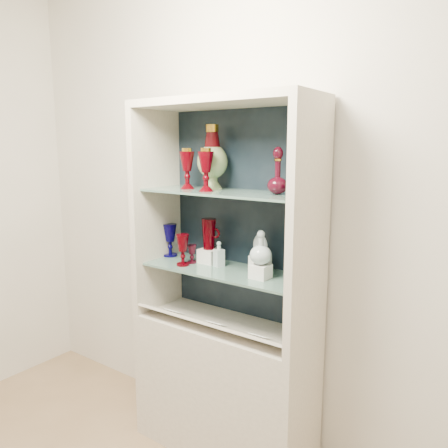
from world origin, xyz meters
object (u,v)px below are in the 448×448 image
Objects in this scene: lidded_bowl at (300,186)px; pedestal_lamp_left at (187,169)px; flat_flask at (260,242)px; ruby_decanter_b at (298,174)px; ruby_goblet_small at (192,254)px; pedestal_lamp_right at (206,170)px; ruby_decanter_a at (278,168)px; enamel_urn at (212,157)px; cobalt_goblet at (170,240)px; ruby_pitcher at (209,234)px; clear_round_decanter at (261,248)px; cameo_medallion at (308,246)px; ruby_goblet_tall at (183,250)px; clear_square_bottle at (219,254)px.

pedestal_lamp_left is at bearing -179.62° from lidded_bowl.
ruby_decanter_b is at bearing 17.45° from flat_flask.
ruby_decanter_b is 0.77m from ruby_goblet_small.
ruby_decanter_a reaches higher than pedestal_lamp_right.
cobalt_goblet is (-0.30, -0.02, -0.49)m from enamel_urn.
ruby_goblet_small is at bearing -145.33° from ruby_pitcher.
cobalt_goblet is at bearing 178.66° from ruby_decanter_a.
cameo_medallion is (0.21, 0.10, 0.02)m from clear_round_decanter.
lidded_bowl is at bearing 0.39° from ruby_goblet_small.
ruby_decanter_a is 0.41m from flat_flask.
lidded_bowl is at bearing 6.18° from ruby_goblet_tall.
ruby_pitcher is at bearing -165.76° from flat_flask.
ruby_decanter_a is at bearing -0.38° from clear_square_bottle.
pedestal_lamp_left reaches higher than cobalt_goblet.
pedestal_lamp_left is 1.13× the size of cobalt_goblet.
ruby_goblet_small is 0.61× the size of ruby_pitcher.
ruby_goblet_tall is at bearing -30.02° from cobalt_goblet.
clear_round_decanter reaches higher than flat_flask.
pedestal_lamp_left is at bearing -179.96° from ruby_goblet_small.
ruby_goblet_tall is 1.24× the size of clear_square_bottle.
clear_round_decanter reaches higher than ruby_goblet_small.
flat_flask is at bearing 122.04° from clear_round_decanter.
pedestal_lamp_left reaches higher than clear_round_decanter.
lidded_bowl is (0.67, 0.00, -0.06)m from pedestal_lamp_left.
ruby_goblet_tall is at bearing -149.89° from clear_square_bottle.
cameo_medallion is (0.88, 0.02, 0.08)m from cobalt_goblet.
clear_square_bottle is (0.02, 0.08, -0.46)m from pedestal_lamp_right.
ruby_goblet_small is at bearing -176.51° from ruby_decanter_a.
ruby_decanter_a reaches higher than ruby_pitcher.
ruby_goblet_tall is at bearing -173.39° from pedestal_lamp_right.
ruby_goblet_tall is 1.19× the size of cameo_medallion.
lidded_bowl reaches higher than clear_round_decanter.
ruby_decanter_b is 2.02× the size of lidded_bowl.
lidded_bowl is 0.30m from cameo_medallion.
pedestal_lamp_right is at bearing -63.55° from ruby_pitcher.
clear_round_decanter is at bearing -10.75° from clear_square_bottle.
pedestal_lamp_left is at bearing 163.14° from cameo_medallion.
cameo_medallion is at bearing -4.29° from ruby_pitcher.
pedestal_lamp_left is at bearing -148.63° from enamel_urn.
ruby_goblet_tall is 0.70m from cameo_medallion.
ruby_decanter_b is at bearing 33.13° from ruby_decanter_a.
clear_square_bottle is (0.37, -0.01, -0.03)m from cobalt_goblet.
ruby_pitcher reaches higher than clear_square_bottle.
ruby_decanter_a is at bearing 3.49° from ruby_goblet_small.
pedestal_lamp_left is at bearing -169.91° from clear_square_bottle.
ruby_pitcher is at bearing 2.72° from cobalt_goblet.
enamel_urn is 0.43m from ruby_decanter_a.
ruby_decanter_a is (0.38, 0.08, 0.02)m from pedestal_lamp_right.
enamel_urn is 2.46× the size of clear_square_bottle.
enamel_urn is 1.72× the size of ruby_decanter_b.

